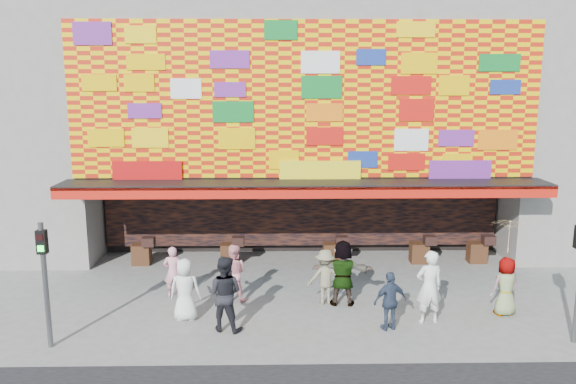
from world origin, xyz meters
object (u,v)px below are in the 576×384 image
Objects in this scene: ped_b at (173,272)px; ped_h at (429,287)px; ped_a at (185,289)px; ped_g at (506,286)px; ped_d at (325,277)px; ped_f at (343,273)px; signal_left at (44,271)px; ped_c at (224,293)px; ped_i at (233,273)px; ped_e at (390,301)px; parasol at (510,237)px.

ped_h reaches higher than ped_b.
ped_b is 0.78× the size of ped_h.
ped_g is at bearing -176.16° from ped_a.
ped_h is (2.55, -1.31, 0.18)m from ped_d.
ped_f is 1.17× the size of ped_g.
ped_a is (2.93, 1.50, -1.04)m from signal_left.
ped_c is 1.04× the size of ped_f.
ped_c is 3.13m from ped_d.
ped_i is (-2.58, 0.29, 0.04)m from ped_d.
ped_i is at bearing -21.19° from ped_g.
ped_c reaches higher than ped_e.
ped_a is 0.86× the size of ped_h.
ped_h is 1.17× the size of ped_i.
ped_d is (3.73, 1.01, -0.04)m from ped_a.
parasol is at bearing -157.87° from ped_c.
ped_i is (-3.06, 0.37, -0.10)m from ped_f.
ped_d is (4.34, -0.60, 0.03)m from ped_b.
ped_a is 8.44m from ped_g.
ped_h is at bearing -168.36° from parasol.
parasol is at bearing 178.28° from ped_e.
ped_b is at bearing -13.86° from ped_d.
ped_c is 1.21× the size of ped_g.
ped_f reaches higher than ped_d.
ped_b is (2.32, 3.11, -1.11)m from signal_left.
ped_d is at bearing -162.03° from ped_a.
ped_i is at bearing -128.63° from ped_a.
ped_c is at bearing -17.62° from ped_e.
signal_left reaches higher than ped_e.
ped_i is at bearing -12.35° from ped_d.
ped_f is 3.08m from ped_i.
ped_b is at bearing -37.05° from ped_c.
ped_i is (-7.30, 1.15, 0.03)m from ped_g.
signal_left is 1.57× the size of ped_c.
ped_g is at bearing -177.14° from ped_h.
ped_c is 0.99× the size of ped_h.
ped_e is at bearing 124.59° from ped_d.
ped_c reaches higher than ped_i.
parasol is at bearing -177.14° from ped_h.
ped_d is 2.27m from ped_e.
ped_i is (0.07, 1.94, -0.14)m from ped_c.
ped_f is (4.81, -0.68, 0.17)m from ped_b.
ped_a is 1.73m from ped_i.
ped_a is 1.09× the size of ped_e.
ped_g is (3.24, 0.86, 0.04)m from ped_e.
ped_h reaches higher than ped_e.
ped_d is at bearing -66.04° from ped_e.
ped_a is 3.86m from ped_d.
ped_b is 0.81× the size of parasol.
parasol reaches higher than ped_a.
ped_g is at bearing 178.28° from ped_e.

